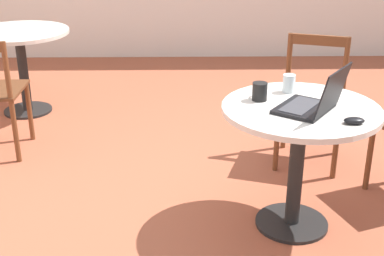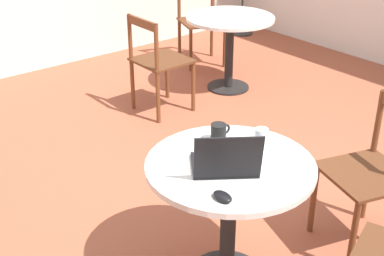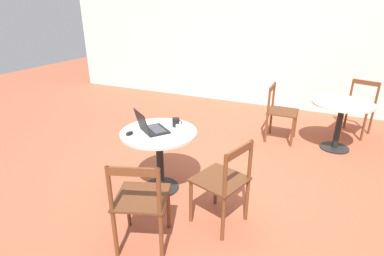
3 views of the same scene
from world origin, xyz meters
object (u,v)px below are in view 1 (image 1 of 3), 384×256
mouse (354,121)px  drinking_glass (289,83)px  cafe_table_mid (20,48)px  laptop (313,102)px  mug (260,91)px  chair_near_right (312,99)px  cafe_table_near (299,133)px

mouse → drinking_glass: drinking_glass is taller
cafe_table_mid → laptop: bearing=-133.2°
mouse → mug: (0.34, 0.41, 0.03)m
cafe_table_mid → mug: 2.47m
mug → chair_near_right: bearing=-32.9°
cafe_table_near → mouse: size_ratio=8.26×
cafe_table_near → drinking_glass: 0.31m
cafe_table_near → mug: (0.11, 0.20, 0.20)m
cafe_table_mid → laptop: size_ratio=1.98×
chair_near_right → mouse: size_ratio=8.62×
laptop → mug: size_ratio=3.49×
cafe_table_mid → chair_near_right: 2.45m
cafe_table_mid → mug: (-1.71, -1.77, 0.20)m
cafe_table_mid → mouse: bearing=-133.4°
mug → drinking_glass: (0.13, -0.18, 0.00)m
chair_near_right → laptop: 0.99m
chair_near_right → drinking_glass: 0.74m
cafe_table_near → cafe_table_mid: (1.82, 1.97, 0.00)m
laptop → mouse: (-0.16, -0.16, -0.03)m
cafe_table_near → drinking_glass: (0.23, 0.02, 0.20)m
cafe_table_near → laptop: size_ratio=1.98×
laptop → mug: (0.18, 0.24, -0.00)m
chair_near_right → laptop: laptop is taller
cafe_table_mid → drinking_glass: 2.52m
chair_near_right → drinking_glass: chair_near_right is taller
chair_near_right → mug: bearing=147.1°
cafe_table_near → mouse: bearing=-138.9°
cafe_table_near → cafe_table_mid: same height
cafe_table_mid → laptop: laptop is taller
laptop → mug: 0.30m
cafe_table_near → drinking_glass: size_ratio=8.24×
cafe_table_mid → laptop: 2.77m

